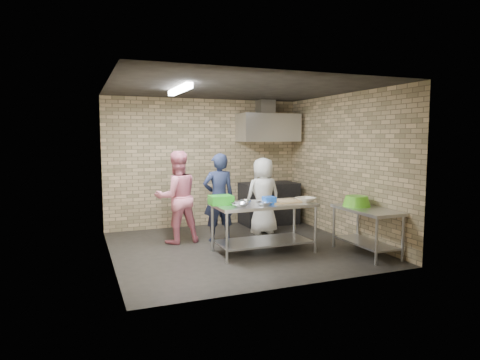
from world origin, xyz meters
The scene contains 25 objects.
floor centered at (0.00, 0.00, 0.00)m, with size 4.20×4.20×0.00m, color black.
ceiling centered at (0.00, 0.00, 2.70)m, with size 4.20×4.20×0.00m, color black.
back_wall centered at (0.00, 2.00, 1.35)m, with size 4.20×0.06×2.70m, color tan.
front_wall centered at (0.00, -2.00, 1.35)m, with size 4.20×0.06×2.70m, color tan.
left_wall centered at (-2.10, 0.00, 1.35)m, with size 0.06×4.00×2.70m, color tan.
right_wall centered at (2.10, 0.00, 1.35)m, with size 0.06×4.00×2.70m, color tan.
prep_table centered at (0.28, -0.40, 0.41)m, with size 1.64×0.82×0.82m, color silver.
side_counter centered at (1.80, -1.10, 0.38)m, with size 0.60×1.20×0.75m, color silver.
stove centered at (1.35, 1.65, 0.45)m, with size 1.20×0.70×0.90m, color black.
range_hood centered at (1.35, 1.70, 2.10)m, with size 1.30×0.60×0.60m, color silver.
hood_duct centered at (1.35, 1.85, 2.55)m, with size 0.35×0.30×0.30m, color #A5A8AD.
wall_shelf centered at (1.65, 1.89, 1.92)m, with size 0.80×0.20×0.04m, color #3F2B19.
fluorescent_fixture centered at (-1.00, 0.00, 2.64)m, with size 0.10×1.25×0.08m, color white.
green_crate centered at (-0.42, -0.28, 0.89)m, with size 0.36×0.27×0.15m, color green.
blue_tub centered at (0.33, -0.50, 0.88)m, with size 0.18×0.18×0.12m, color blue.
cutting_board centered at (0.63, -0.42, 0.83)m, with size 0.50×0.38×0.03m, color tan.
mixing_bowl_a centered at (-0.22, -0.60, 0.85)m, with size 0.26×0.26×0.06m, color #BABDC2.
mixing_bowl_b centered at (-0.02, -0.35, 0.85)m, with size 0.20×0.20×0.06m, color #A9ABB0.
mixing_bowl_c centered at (0.18, -0.62, 0.85)m, with size 0.24×0.24×0.06m, color silver.
ceramic_bowl centered at (0.98, -0.55, 0.86)m, with size 0.31×0.31×0.08m, color beige.
green_basin centered at (1.78, -0.85, 0.83)m, with size 0.46×0.46×0.17m, color #59C626, non-canonical shape.
bottle_red centered at (1.40, 1.89, 2.03)m, with size 0.07×0.07×0.18m, color #B22619.
man_navy centered at (-0.17, 0.58, 0.80)m, with size 0.59×0.38×1.61m, color black.
woman_pink centered at (-0.90, 0.74, 0.83)m, with size 0.80×0.63×1.65m, color pink.
woman_white centered at (0.84, 0.83, 0.75)m, with size 0.73×0.48×1.50m, color white.
Camera 1 is at (-2.55, -6.55, 1.90)m, focal length 31.23 mm.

